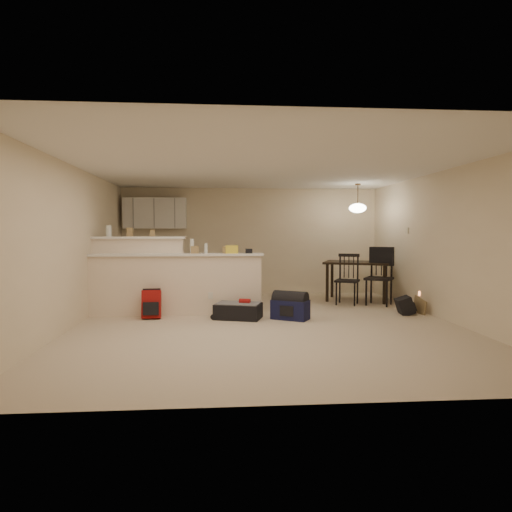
{
  "coord_description": "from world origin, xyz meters",
  "views": [
    {
      "loc": [
        -0.74,
        -7.26,
        1.47
      ],
      "look_at": [
        -0.1,
        0.7,
        1.05
      ],
      "focal_mm": 32.0,
      "sensor_mm": 36.0,
      "label": 1
    }
  ],
  "objects": [
    {
      "name": "cardboard_sheet",
      "position": [
        2.85,
        0.61,
        0.14
      ],
      "size": [
        0.06,
        0.38,
        0.29
      ],
      "primitive_type": "cube",
      "rotation": [
        0.0,
        0.0,
        1.69
      ],
      "color": "#987C4E",
      "rests_on": "ground"
    },
    {
      "name": "extra_item_y",
      "position": [
        -0.63,
        0.9,
        1.15
      ],
      "size": [
        0.11,
        0.1,
        0.12
      ],
      "primitive_type": "cube",
      "color": "#987C4E",
      "rests_on": "breakfast_bar"
    },
    {
      "name": "dining_table",
      "position": [
        2.2,
        2.27,
        0.74
      ],
      "size": [
        1.58,
        1.34,
        0.84
      ],
      "rotation": [
        0.0,
        0.0,
        -0.39
      ],
      "color": "black",
      "rests_on": "ground"
    },
    {
      "name": "jar",
      "position": [
        -2.72,
        1.12,
        1.49
      ],
      "size": [
        0.1,
        0.1,
        0.2
      ],
      "primitive_type": "cylinder",
      "color": "silver",
      "rests_on": "breakfast_bar"
    },
    {
      "name": "breakfast_bar",
      "position": [
        -1.76,
        0.98,
        0.61
      ],
      "size": [
        3.08,
        0.58,
        1.39
      ],
      "color": "beige",
      "rests_on": "ground"
    },
    {
      "name": "extra_item_x",
      "position": [
        -1.18,
        0.9,
        1.16
      ],
      "size": [
        0.14,
        0.1,
        0.13
      ],
      "primitive_type": "cube",
      "color": "#987C4E",
      "rests_on": "breakfast_bar"
    },
    {
      "name": "bottle_a",
      "position": [
        -1.23,
        0.9,
        1.22
      ],
      "size": [
        0.07,
        0.07,
        0.26
      ],
      "primitive_type": "cylinder",
      "color": "silver",
      "rests_on": "breakfast_bar"
    },
    {
      "name": "thermostat",
      "position": [
        2.98,
        1.55,
        1.5
      ],
      "size": [
        0.02,
        0.12,
        0.12
      ],
      "primitive_type": "cube",
      "color": "beige",
      "rests_on": "room"
    },
    {
      "name": "pendant_lamp",
      "position": [
        2.2,
        2.27,
        1.99
      ],
      "size": [
        0.36,
        0.36,
        0.62
      ],
      "color": "brown",
      "rests_on": "room"
    },
    {
      "name": "red_backpack",
      "position": [
        -1.9,
        0.56,
        0.24
      ],
      "size": [
        0.33,
        0.22,
        0.48
      ],
      "primitive_type": "cube",
      "rotation": [
        0.0,
        0.0,
        0.07
      ],
      "color": "maroon",
      "rests_on": "ground"
    },
    {
      "name": "pouch",
      "position": [
        -0.21,
        0.9,
        1.13
      ],
      "size": [
        0.12,
        0.1,
        0.08
      ],
      "primitive_type": "cube",
      "color": "#987C4E",
      "rests_on": "breakfast_bar"
    },
    {
      "name": "small_box",
      "position": [
        -1.95,
        1.12,
        1.45
      ],
      "size": [
        0.08,
        0.06,
        0.12
      ],
      "primitive_type": "cube",
      "color": "#987C4E",
      "rests_on": "breakfast_bar"
    },
    {
      "name": "bottle_b",
      "position": [
        -0.98,
        0.9,
        1.18
      ],
      "size": [
        0.06,
        0.06,
        0.18
      ],
      "primitive_type": "cylinder",
      "color": "silver",
      "rests_on": "breakfast_bar"
    },
    {
      "name": "dining_chair_near",
      "position": [
        1.84,
        1.76,
        0.51
      ],
      "size": [
        0.59,
        0.58,
        1.03
      ],
      "primitive_type": null,
      "rotation": [
        0.0,
        0.0,
        -0.46
      ],
      "color": "black",
      "rests_on": "ground"
    },
    {
      "name": "navy_duffel",
      "position": [
        0.45,
        0.29,
        0.16
      ],
      "size": [
        0.68,
        0.59,
        0.33
      ],
      "primitive_type": "cube",
      "rotation": [
        0.0,
        0.0,
        -0.54
      ],
      "color": "#12153B",
      "rests_on": "ground"
    },
    {
      "name": "dining_chair_far",
      "position": [
        2.46,
        1.63,
        0.57
      ],
      "size": [
        0.68,
        0.67,
        1.14
      ],
      "primitive_type": null,
      "rotation": [
        0.0,
        0.0,
        -0.58
      ],
      "color": "black",
      "rests_on": "ground"
    },
    {
      "name": "upper_cabinets",
      "position": [
        -2.2,
        3.32,
        1.9
      ],
      "size": [
        1.4,
        0.34,
        0.7
      ],
      "primitive_type": "cube",
      "color": "white",
      "rests_on": "room"
    },
    {
      "name": "black_daypack",
      "position": [
        2.56,
        0.59,
        0.15
      ],
      "size": [
        0.28,
        0.37,
        0.3
      ],
      "primitive_type": "cube",
      "rotation": [
        0.0,
        0.0,
        1.44
      ],
      "color": "black",
      "rests_on": "ground"
    },
    {
      "name": "suitcase",
      "position": [
        -0.43,
        0.41,
        0.13
      ],
      "size": [
        0.87,
        0.69,
        0.26
      ],
      "primitive_type": "cube",
      "rotation": [
        0.0,
        0.0,
        -0.29
      ],
      "color": "black",
      "rests_on": "ground"
    },
    {
      "name": "bag_lump",
      "position": [
        -0.52,
        0.9,
        1.16
      ],
      "size": [
        0.22,
        0.18,
        0.14
      ],
      "primitive_type": "cube",
      "color": "#987C4E",
      "rests_on": "breakfast_bar"
    },
    {
      "name": "room",
      "position": [
        0.0,
        0.0,
        1.25
      ],
      "size": [
        7.0,
        7.02,
        2.5
      ],
      "color": "beige",
      "rests_on": "ground"
    },
    {
      "name": "kitchen_counter",
      "position": [
        -2.0,
        3.19,
        0.45
      ],
      "size": [
        1.8,
        0.6,
        0.9
      ],
      "primitive_type": "cube",
      "color": "white",
      "rests_on": "ground"
    },
    {
      "name": "cereal_box",
      "position": [
        -2.35,
        1.12,
        1.47
      ],
      "size": [
        0.1,
        0.07,
        0.16
      ],
      "primitive_type": "cube",
      "color": "#987C4E",
      "rests_on": "breakfast_bar"
    }
  ]
}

